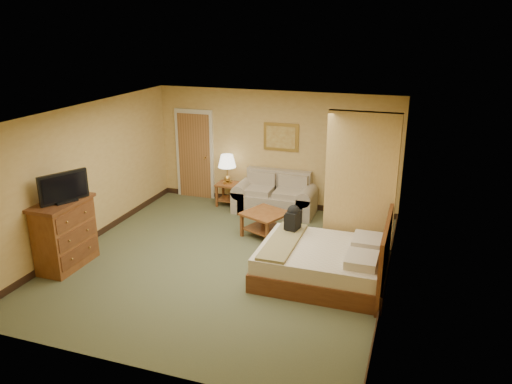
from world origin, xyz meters
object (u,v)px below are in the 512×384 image
at_px(loveseat, 275,199).
at_px(coffee_table, 265,219).
at_px(bed, 327,263).
at_px(dresser, 65,234).

bearing_deg(loveseat, coffee_table, -81.49).
xyz_separation_m(coffee_table, bed, (1.48, -1.37, -0.04)).
height_order(coffee_table, bed, bed).
distance_m(coffee_table, bed, 2.02).
xyz_separation_m(loveseat, coffee_table, (0.19, -1.30, 0.06)).
bearing_deg(loveseat, dresser, -125.94).
bearing_deg(bed, coffee_table, 137.17).
height_order(coffee_table, dresser, dresser).
relative_size(coffee_table, bed, 0.48).
bearing_deg(dresser, coffee_table, 39.38).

